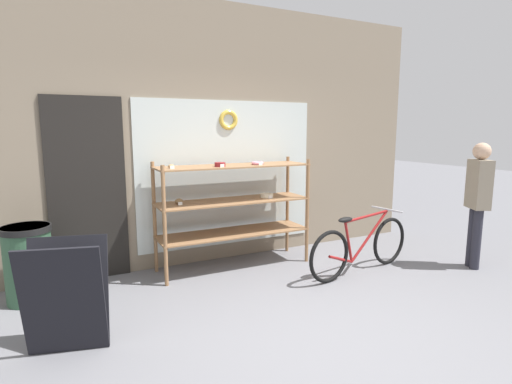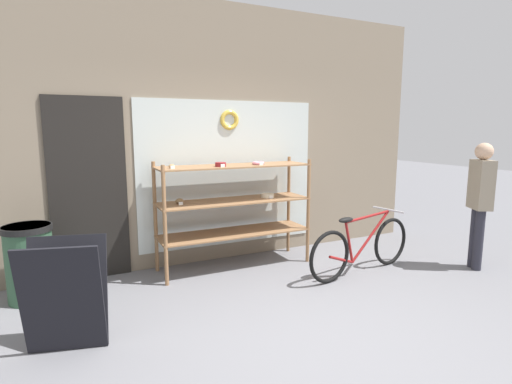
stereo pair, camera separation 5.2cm
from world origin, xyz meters
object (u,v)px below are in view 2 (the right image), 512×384
Objects in this scene: pedestrian at (480,196)px; trash_bin at (30,260)px; display_case at (235,201)px; bicycle at (362,247)px; sandwich_board at (65,296)px.

pedestrian is 5.16m from trash_bin.
display_case is 3.02m from pedestrian.
pedestrian reaches higher than bicycle.
display_case is 2.34m from sandwich_board.
sandwich_board is 1.13× the size of trash_bin.
sandwich_board is at bearing -147.89° from display_case.
bicycle is 2.16× the size of trash_bin.
pedestrian is at bearing 13.00° from sandwich_board.
display_case reaches higher than bicycle.
pedestrian reaches higher than display_case.
trash_bin is (-2.27, -0.03, -0.43)m from display_case.
sandwich_board is (-1.95, -1.23, -0.40)m from display_case.
display_case is 1.22× the size of pedestrian.
pedestrian reaches higher than sandwich_board.
sandwich_board reaches higher than trash_bin.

